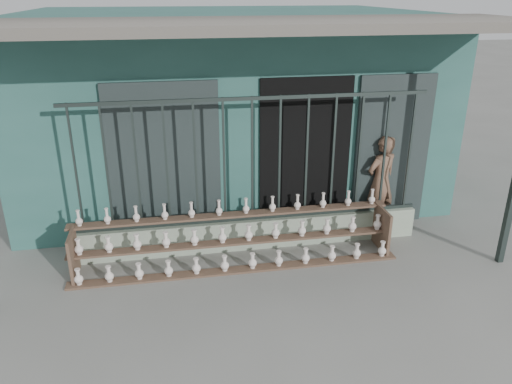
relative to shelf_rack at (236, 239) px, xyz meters
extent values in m
plane|color=slate|center=(0.31, -0.89, -0.36)|extent=(60.00, 60.00, 0.00)
cube|color=#2B5B54|center=(0.31, 3.41, 1.24)|extent=(7.00, 5.00, 3.20)
cube|color=black|center=(1.21, 0.93, 0.84)|extent=(1.40, 0.12, 2.40)
cube|color=#1E2828|center=(-0.89, 0.89, 0.84)|extent=(1.60, 0.08, 2.40)
cube|color=#1E2828|center=(2.61, 0.89, 0.84)|extent=(1.20, 0.08, 2.40)
cube|color=#59544C|center=(0.31, 0.31, 2.79)|extent=(7.40, 2.00, 0.12)
cube|color=#99A991|center=(0.31, 0.41, -0.14)|extent=(5.00, 0.20, 0.45)
cube|color=#283330|center=(-2.04, 0.41, 0.99)|extent=(0.03, 0.03, 1.80)
cube|color=#283330|center=(-1.65, 0.41, 0.99)|extent=(0.03, 0.03, 1.80)
cube|color=#283330|center=(-1.26, 0.41, 0.99)|extent=(0.03, 0.03, 1.80)
cube|color=#283330|center=(-0.87, 0.41, 0.99)|extent=(0.03, 0.03, 1.80)
cube|color=#283330|center=(-0.48, 0.41, 0.99)|extent=(0.03, 0.03, 1.80)
cube|color=#283330|center=(-0.09, 0.41, 0.99)|extent=(0.03, 0.03, 1.80)
cube|color=#283330|center=(0.31, 0.41, 0.99)|extent=(0.03, 0.03, 1.80)
cube|color=#283330|center=(0.70, 0.41, 0.99)|extent=(0.03, 0.03, 1.80)
cube|color=#283330|center=(1.09, 0.41, 0.99)|extent=(0.03, 0.03, 1.80)
cube|color=#283330|center=(1.48, 0.41, 0.99)|extent=(0.03, 0.03, 1.80)
cube|color=#283330|center=(1.87, 0.41, 0.99)|extent=(0.03, 0.03, 1.80)
cube|color=#283330|center=(2.26, 0.41, 0.99)|extent=(0.03, 0.03, 1.80)
cube|color=#283330|center=(2.66, 0.41, 0.99)|extent=(0.03, 0.03, 1.80)
cube|color=#283330|center=(0.31, 0.41, 1.86)|extent=(5.00, 0.04, 0.05)
cube|color=#283330|center=(0.31, 0.41, 0.11)|extent=(5.00, 0.04, 0.05)
cube|color=brown|center=(0.00, -0.24, -0.35)|extent=(4.50, 0.18, 0.03)
cube|color=brown|center=(0.00, 0.01, -0.05)|extent=(4.50, 0.18, 0.03)
cube|color=brown|center=(0.00, 0.26, 0.25)|extent=(4.50, 0.18, 0.03)
cube|color=brown|center=(-2.15, 0.01, -0.04)|extent=(0.04, 0.55, 0.64)
cube|color=brown|center=(2.15, 0.01, -0.04)|extent=(0.04, 0.55, 0.64)
imported|color=brown|center=(2.43, 0.80, 0.39)|extent=(0.64, 0.53, 1.49)
camera|label=1|loc=(-0.82, -6.06, 3.20)|focal=35.00mm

